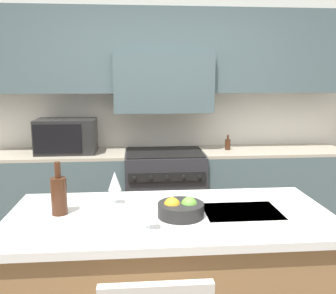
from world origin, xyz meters
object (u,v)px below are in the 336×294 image
Objects in this scene: range_stove at (164,195)px; microwave at (66,136)px; wine_glass_far at (115,182)px; wine_bottle at (59,195)px; wine_glass_near at (149,204)px; oil_bottle_on_counter at (228,144)px; fruit_bowl at (181,209)px.

range_stove is 1.19m from microwave.
wine_glass_far is at bearing -105.04° from range_stove.
wine_bottle is 0.57m from wine_glass_near.
microwave is at bearing 110.74° from wine_glass_near.
microwave reaches higher than oil_bottle_on_counter.
microwave is 2.17m from wine_glass_near.
wine_glass_near is (0.77, -2.03, -0.04)m from microwave.
microwave is at bearing 117.21° from fruit_bowl.
fruit_bowl is at bearing -111.31° from oil_bottle_on_counter.
range_stove is at bearing -176.86° from oil_bottle_on_counter.
wine_bottle reaches higher than fruit_bowl.
oil_bottle_on_counter reaches higher than range_stove.
fruit_bowl is (-0.05, -1.84, 0.51)m from range_stove.
wine_glass_far is (0.57, -1.61, -0.04)m from microwave.
wine_bottle is (-0.74, -1.74, 0.58)m from range_stove.
wine_bottle is at bearing -112.90° from range_stove.
wine_bottle is 1.49× the size of wine_glass_near.
range_stove is 1.91m from fruit_bowl.
range_stove is 1.98m from wine_bottle.
wine_bottle reaches higher than wine_glass_near.
fruit_bowl is (0.38, -0.25, -0.10)m from wine_glass_far.
wine_glass_near is at bearing -114.09° from oil_bottle_on_counter.
wine_glass_near is 0.79× the size of fruit_bowl.
fruit_bowl is at bearing -8.06° from wine_bottle.
wine_glass_far is at bearing 26.01° from wine_bottle.
wine_bottle is 1.90× the size of oil_bottle_on_counter.
wine_glass_far is at bearing 114.70° from wine_glass_near.
wine_glass_far reaches higher than range_stove.
wine_bottle is at bearing -153.99° from wine_glass_far.
fruit_bowl is 2.01m from oil_bottle_on_counter.
oil_bottle_on_counter is (1.11, 1.63, -0.07)m from wine_glass_far.
microwave reaches higher than wine_glass_near.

